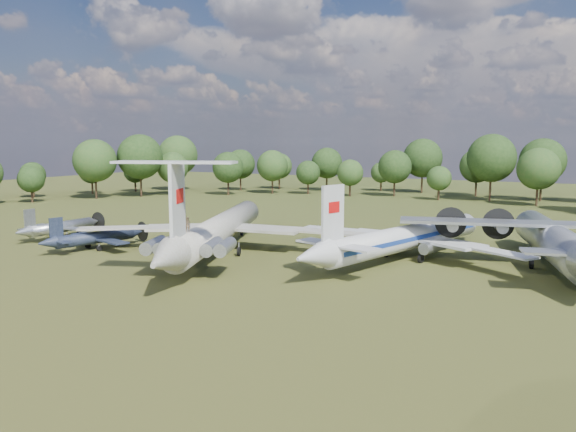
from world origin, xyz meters
The scene contains 7 objects.
ground centered at (0.00, 0.00, 0.00)m, with size 300.00×300.00×0.00m, color #253F15.
il62_airliner centered at (-1.47, -1.69, 2.39)m, with size 37.48×48.73×4.78m, color #B8B9B4, non-canonical shape.
tu104_jet centered at (20.65, 5.78, 2.06)m, with size 30.84×41.12×4.11m, color silver, non-canonical shape.
an12_transport centered at (36.37, 8.76, 2.48)m, with size 33.68×37.64×4.95m, color #A8ACB0, non-canonical shape.
small_prop_west centered at (-17.08, -7.75, 1.18)m, with size 11.78×16.06×2.36m, color black, non-canonical shape.
small_prop_northwest centered at (-28.55, -3.62, 1.19)m, with size 11.95×16.29×2.39m, color #A2A4AA, non-canonical shape.
person_on_il62 centered at (3.30, -14.19, 5.58)m, with size 0.58×0.38×1.59m, color brown.
Camera 1 is at (39.48, -59.48, 14.06)m, focal length 35.00 mm.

